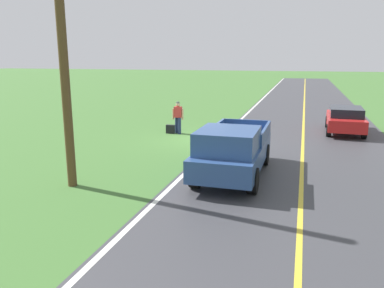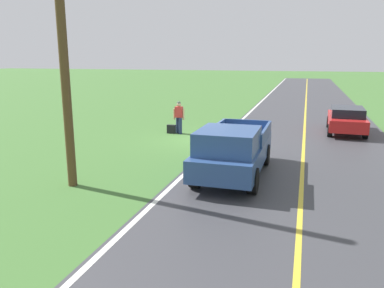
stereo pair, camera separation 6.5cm
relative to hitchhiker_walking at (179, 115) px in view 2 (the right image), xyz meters
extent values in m
plane|color=#427033|center=(-1.63, 1.11, -0.98)|extent=(200.00, 200.00, 0.00)
cube|color=#3D3D42|center=(-6.52, 1.11, -0.98)|extent=(8.34, 120.00, 0.00)
cube|color=silver|center=(-2.53, 1.11, -0.98)|extent=(0.16, 117.60, 0.00)
cube|color=gold|center=(-6.52, 1.11, -0.98)|extent=(0.14, 117.60, 0.00)
cylinder|color=navy|center=(-0.12, 0.15, -0.54)|extent=(0.18, 0.18, 0.88)
cylinder|color=navy|center=(0.11, -0.08, -0.54)|extent=(0.18, 0.18, 0.88)
cube|color=red|center=(0.00, 0.03, 0.19)|extent=(0.41, 0.28, 0.58)
sphere|color=tan|center=(0.00, 0.03, 0.59)|extent=(0.23, 0.23, 0.23)
sphere|color=#4C564C|center=(0.00, 0.03, 0.67)|extent=(0.20, 0.20, 0.20)
cube|color=navy|center=(0.01, -0.17, 0.22)|extent=(0.33, 0.21, 0.44)
cylinder|color=tan|center=(-0.26, 0.04, 0.08)|extent=(0.10, 0.10, 0.58)
cylinder|color=tan|center=(0.26, 0.06, 0.08)|extent=(0.10, 0.10, 0.58)
cube|color=black|center=(0.42, 0.10, -0.75)|extent=(0.47, 0.22, 0.47)
cube|color=#2D4C84|center=(-4.20, 6.48, -0.23)|extent=(2.04, 5.41, 0.70)
cube|color=#2D4C84|center=(-4.19, 7.67, 0.48)|extent=(1.85, 2.17, 0.72)
cube|color=black|center=(-4.19, 7.67, 0.55)|extent=(1.69, 1.31, 0.43)
cube|color=#2D4C84|center=(-5.15, 5.41, 0.34)|extent=(0.12, 3.02, 0.45)
cube|color=#2D4C84|center=(-3.27, 5.39, 0.34)|extent=(0.12, 3.02, 0.45)
cube|color=#2D4C84|center=(-4.22, 3.89, 0.34)|extent=(1.84, 0.11, 0.45)
cylinder|color=black|center=(-5.09, 8.24, -0.58)|extent=(0.31, 0.80, 0.80)
cylinder|color=black|center=(-3.29, 8.22, -0.58)|extent=(0.31, 0.80, 0.80)
cylinder|color=black|center=(-5.11, 4.94, -0.58)|extent=(0.31, 0.80, 0.80)
cylinder|color=black|center=(-3.31, 4.92, -0.58)|extent=(0.31, 0.80, 0.80)
cube|color=red|center=(-8.67, -2.79, -0.34)|extent=(1.98, 4.45, 0.62)
cube|color=black|center=(-8.66, -2.59, 0.20)|extent=(1.70, 2.42, 0.46)
cylinder|color=black|center=(-7.87, -4.21, -0.65)|extent=(0.26, 0.67, 0.66)
cylinder|color=black|center=(-9.56, -4.16, -0.65)|extent=(0.26, 0.67, 0.66)
cylinder|color=black|center=(-7.79, -1.41, -0.65)|extent=(0.26, 0.67, 0.66)
cylinder|color=black|center=(-9.47, -1.36, -0.65)|extent=(0.26, 0.67, 0.66)
cylinder|color=brown|center=(0.57, 9.15, 3.21)|extent=(0.28, 0.28, 8.39)
camera|label=1|loc=(-6.40, 19.32, 3.06)|focal=35.76mm
camera|label=2|loc=(-6.46, 19.30, 3.06)|focal=35.76mm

